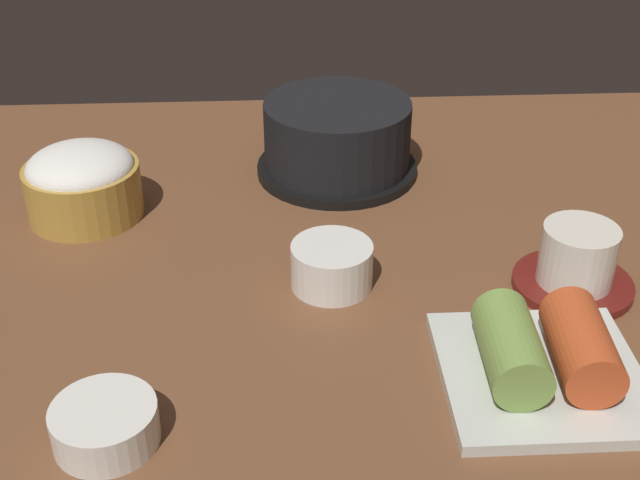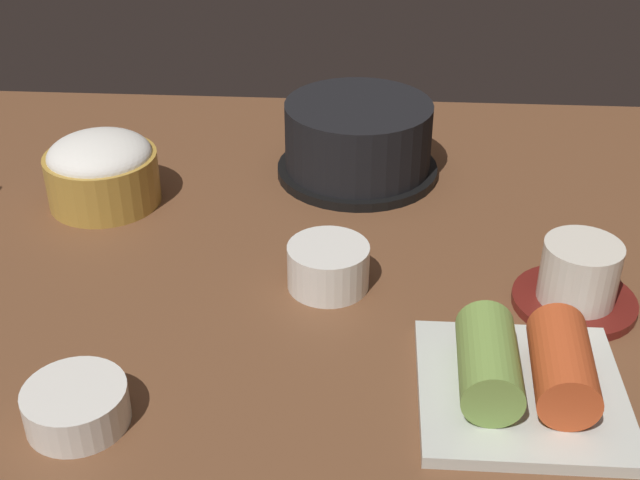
% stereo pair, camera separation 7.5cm
% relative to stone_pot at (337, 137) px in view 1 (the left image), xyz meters
% --- Properties ---
extents(dining_table, '(1.00, 0.76, 0.02)m').
position_rel_stone_pot_xyz_m(dining_table, '(-0.05, -0.17, -0.05)').
color(dining_table, brown).
rests_on(dining_table, ground).
extents(stone_pot, '(0.17, 0.17, 0.08)m').
position_rel_stone_pot_xyz_m(stone_pot, '(0.00, 0.00, 0.00)').
color(stone_pot, black).
rests_on(stone_pot, dining_table).
extents(rice_bowl, '(0.11, 0.11, 0.07)m').
position_rel_stone_pot_xyz_m(rice_bowl, '(-0.26, -0.08, -0.00)').
color(rice_bowl, '#B78C38').
rests_on(rice_bowl, dining_table).
extents(tea_cup_with_saucer, '(0.10, 0.10, 0.06)m').
position_rel_stone_pot_xyz_m(tea_cup_with_saucer, '(0.19, -0.23, -0.02)').
color(tea_cup_with_saucer, maroon).
rests_on(tea_cup_with_saucer, dining_table).
extents(banchan_cup_center, '(0.07, 0.07, 0.04)m').
position_rel_stone_pot_xyz_m(banchan_cup_center, '(-0.02, -0.22, -0.02)').
color(banchan_cup_center, white).
rests_on(banchan_cup_center, dining_table).
extents(kimchi_plate, '(0.15, 0.15, 0.05)m').
position_rel_stone_pot_xyz_m(kimchi_plate, '(0.13, -0.35, -0.02)').
color(kimchi_plate, silver).
rests_on(kimchi_plate, dining_table).
extents(side_bowl_near, '(0.07, 0.07, 0.03)m').
position_rel_stone_pot_xyz_m(side_bowl_near, '(-0.19, -0.40, -0.03)').
color(side_bowl_near, white).
rests_on(side_bowl_near, dining_table).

